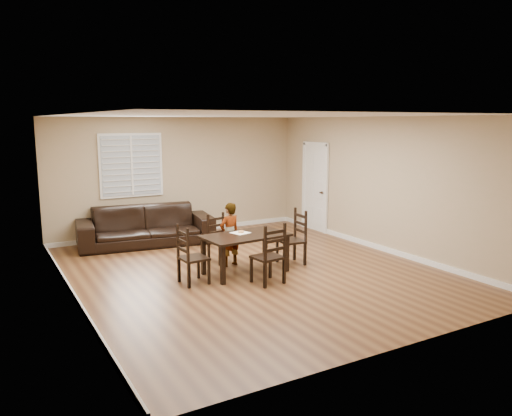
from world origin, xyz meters
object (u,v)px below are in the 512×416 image
(child, at_px, (230,235))
(chair_far, at_px, (272,257))
(dining_table, at_px, (245,240))
(chair_right, at_px, (297,239))
(sofa, at_px, (146,226))
(donut, at_px, (241,231))
(chair_near, at_px, (218,240))
(chair_left, at_px, (187,258))

(child, bearing_deg, chair_far, 82.76)
(dining_table, xyz_separation_m, chair_right, (1.12, 0.07, -0.13))
(chair_far, relative_size, sofa, 0.36)
(chair_right, relative_size, sofa, 0.36)
(child, xyz_separation_m, donut, (0.05, -0.36, 0.12))
(chair_near, xyz_separation_m, donut, (0.09, -0.76, 0.30))
(chair_left, bearing_deg, child, -63.63)
(chair_near, height_order, sofa, chair_near)
(chair_near, bearing_deg, child, -96.05)
(chair_far, xyz_separation_m, donut, (-0.06, 0.95, 0.25))
(chair_far, height_order, sofa, chair_far)
(dining_table, bearing_deg, sofa, 102.92)
(child, relative_size, sofa, 0.42)
(dining_table, bearing_deg, chair_far, -89.63)
(chair_far, relative_size, chair_left, 1.03)
(chair_right, bearing_deg, child, -106.56)
(chair_left, height_order, sofa, chair_left)
(dining_table, height_order, child, child)
(dining_table, bearing_deg, donut, 83.66)
(chair_far, bearing_deg, chair_left, -37.43)
(dining_table, xyz_separation_m, child, (-0.04, 0.53, -0.01))
(chair_right, height_order, donut, chair_right)
(chair_left, height_order, child, child)
(dining_table, height_order, chair_near, chair_near)
(donut, bearing_deg, dining_table, -91.91)
(dining_table, height_order, chair_left, chair_left)
(chair_left, xyz_separation_m, donut, (1.12, 0.25, 0.26))
(chair_near, xyz_separation_m, chair_left, (-1.03, -1.01, 0.03))
(chair_right, bearing_deg, chair_far, -46.10)
(chair_far, xyz_separation_m, chair_left, (-1.18, 0.70, -0.01))
(child, bearing_deg, donut, 85.40)
(chair_far, distance_m, chair_left, 1.37)
(dining_table, xyz_separation_m, chair_near, (-0.09, 0.92, -0.18))
(chair_left, distance_m, sofa, 2.92)
(sofa, bearing_deg, chair_left, -86.72)
(chair_near, xyz_separation_m, sofa, (-0.79, 1.90, -0.00))
(chair_right, distance_m, donut, 1.14)
(chair_near, bearing_deg, dining_table, -97.35)
(chair_near, distance_m, donut, 0.82)
(donut, bearing_deg, chair_right, -5.03)
(sofa, bearing_deg, dining_table, -64.79)
(chair_right, xyz_separation_m, child, (-1.16, 0.46, 0.12))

